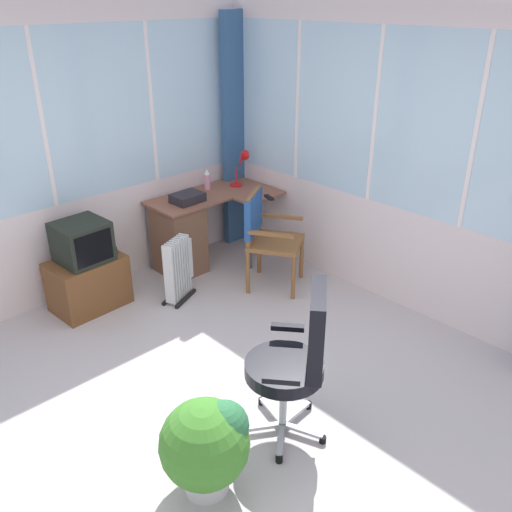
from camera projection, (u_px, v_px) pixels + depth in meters
name	position (u px, v px, depth m)	size (l,w,h in m)	color
ground	(224.00, 417.00, 3.74)	(5.27, 5.49, 0.06)	#BBB2B4
north_window_panel	(48.00, 165.00, 4.64)	(4.27, 0.07, 2.57)	silver
east_window_panel	(418.00, 170.00, 4.50)	(0.07, 4.49, 2.57)	silver
curtain_corner	(236.00, 134.00, 5.84)	(0.34, 0.07, 2.47)	#335886
desk	(183.00, 233.00, 5.51)	(1.28, 0.78, 0.74)	brown
desk_lamp	(244.00, 162.00, 5.71)	(0.23, 0.20, 0.39)	red
tv_remote	(269.00, 197.00, 5.45)	(0.04, 0.15, 0.02)	black
spray_bottle	(207.00, 180.00, 5.67)	(0.06, 0.06, 0.22)	pink
paper_tray	(187.00, 198.00, 5.34)	(0.30, 0.23, 0.09)	#252126
wooden_armchair	(263.00, 228.00, 5.14)	(0.66, 0.66, 0.94)	brown
office_chair	(298.00, 355.00, 3.32)	(0.61, 0.61, 1.07)	#B7B7BF
tv_on_stand	(87.00, 270.00, 4.85)	(0.66, 0.48, 0.83)	brown
space_heater	(179.00, 268.00, 5.02)	(0.41, 0.30, 0.61)	silver
potted_plant	(207.00, 443.00, 3.03)	(0.52, 0.52, 0.60)	silver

